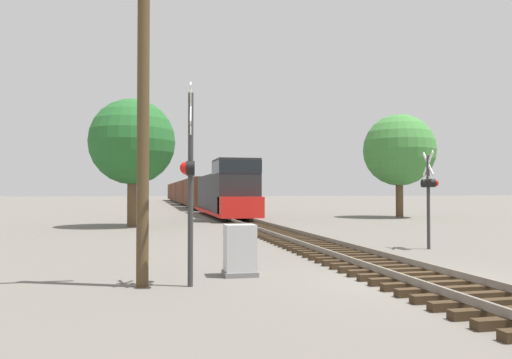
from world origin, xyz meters
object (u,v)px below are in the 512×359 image
(crossing_signal_far, at_px, (429,188))
(tree_far_right, at_px, (132,142))
(crossing_signal_near, at_px, (189,173))
(relay_cabinet, at_px, (240,251))
(freight_train, at_px, (189,192))
(utility_pole, at_px, (143,111))
(tree_mid_background, at_px, (399,150))

(crossing_signal_far, relative_size, tree_far_right, 0.47)
(crossing_signal_near, distance_m, relay_cabinet, 2.57)
(freight_train, xyz_separation_m, crossing_signal_near, (-5.21, -64.61, 0.60))
(freight_train, distance_m, utility_pole, 64.74)
(freight_train, bearing_deg, tree_mid_background, -70.99)
(crossing_signal_near, xyz_separation_m, utility_pole, (-1.00, 0.20, 1.36))
(freight_train, relative_size, crossing_signal_far, 25.01)
(freight_train, relative_size, crossing_signal_near, 19.96)
(crossing_signal_near, bearing_deg, relay_cabinet, 134.79)
(crossing_signal_far, relative_size, utility_pole, 0.48)
(utility_pole, bearing_deg, tree_mid_background, 51.80)
(crossing_signal_near, bearing_deg, utility_pole, -95.82)
(utility_pole, xyz_separation_m, tree_far_right, (-0.79, 18.96, 1.13))
(relay_cabinet, height_order, tree_mid_background, tree_mid_background)
(tree_mid_background, bearing_deg, utility_pole, -128.20)
(utility_pole, bearing_deg, crossing_signal_far, 26.57)
(tree_mid_background, bearing_deg, relay_cabinet, -125.73)
(relay_cabinet, bearing_deg, tree_far_right, 99.89)
(freight_train, distance_m, tree_mid_background, 41.71)
(crossing_signal_near, distance_m, tree_far_right, 19.40)
(freight_train, xyz_separation_m, tree_mid_background, (13.54, -39.30, 3.45))
(relay_cabinet, relative_size, tree_far_right, 0.17)
(crossing_signal_far, xyz_separation_m, tree_far_right, (-10.90, 13.91, 2.78))
(utility_pole, relative_size, tree_far_right, 0.99)
(crossing_signal_far, distance_m, utility_pole, 11.42)
(utility_pole, xyz_separation_m, tree_mid_background, (19.76, 25.11, 1.50))
(freight_train, height_order, tree_far_right, tree_far_right)
(freight_train, bearing_deg, crossing_signal_near, -94.61)
(crossing_signal_far, xyz_separation_m, utility_pole, (-10.10, -5.05, 1.65))
(crossing_signal_near, relative_size, utility_pole, 0.60)
(freight_train, bearing_deg, utility_pole, -95.51)
(crossing_signal_near, bearing_deg, crossing_signal_far, 125.29)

